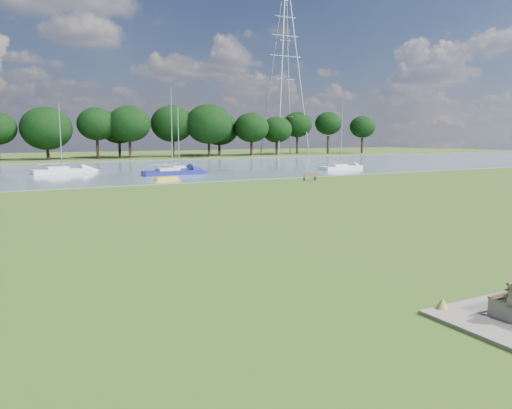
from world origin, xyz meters
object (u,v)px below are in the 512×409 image
sailboat_3 (61,169)px  pylon (285,54)px  riverbank_bench (310,176)px  sailboat_1 (172,171)px  kayak (166,178)px  sailboat_6 (179,168)px  sailboat_4 (340,166)px

sailboat_3 → pylon: bearing=24.2°
pylon → sailboat_3: size_ratio=4.27×
riverbank_bench → sailboat_1: 15.63m
riverbank_bench → sailboat_3: sailboat_3 is taller
kayak → sailboat_6: bearing=39.3°
sailboat_1 → kayak: bearing=-115.4°
pylon → sailboat_3: (-48.46, -31.31, -20.39)m
kayak → sailboat_4: 23.92m
kayak → sailboat_6: sailboat_6 is taller
riverbank_bench → kayak: bearing=163.0°
kayak → sailboat_4: sailboat_4 is taller
pylon → sailboat_6: (-36.23, -35.82, -20.40)m
kayak → sailboat_3: (-7.93, 13.05, 0.34)m
sailboat_3 → sailboat_4: 33.07m
sailboat_3 → kayak: bearing=-67.3°
pylon → sailboat_4: 48.83m
sailboat_3 → sailboat_6: bearing=-28.9°
kayak → sailboat_4: size_ratio=0.30×
kayak → riverbank_bench: bearing=-53.2°
pylon → sailboat_6: size_ratio=4.39×
riverbank_bench → sailboat_1: bearing=140.9°
sailboat_3 → riverbank_bench: bearing=-53.3°
riverbank_bench → sailboat_4: bearing=53.7°
riverbank_bench → pylon: (28.34, 51.18, 20.51)m
pylon → sailboat_3: bearing=-147.1°
pylon → sailboat_3: pylon is taller
pylon → sailboat_4: size_ratio=3.73×
sailboat_1 → sailboat_3: bearing=142.4°
sailboat_4 → sailboat_6: 20.07m
kayak → pylon: bearing=23.6°
sailboat_4 → riverbank_bench: bearing=-147.4°
sailboat_3 → sailboat_6: size_ratio=1.03×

